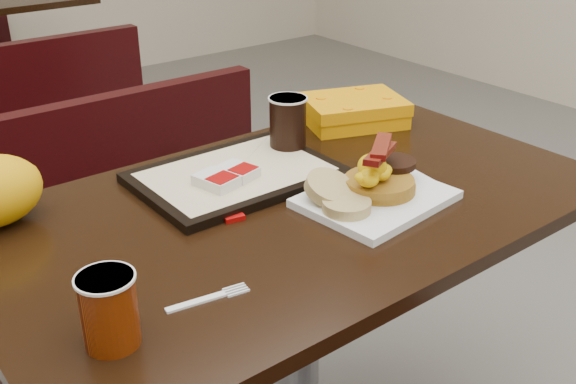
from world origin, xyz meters
TOP-DOWN VIEW (x-y plane):
  - table_near at (0.00, 0.00)m, footprint 1.20×0.70m
  - bench_near_n at (0.00, 0.70)m, footprint 1.00×0.46m
  - bench_far_s at (0.00, 1.90)m, footprint 1.00×0.46m
  - platter at (0.11, -0.10)m, footprint 0.29×0.24m
  - pancake_stack at (0.13, -0.09)m, footprint 0.17×0.17m
  - sausage_patty at (0.19, -0.07)m, footprint 0.10×0.10m
  - scrambled_eggs at (0.11, -0.09)m, footprint 0.10×0.09m
  - bacon_strips at (0.12, -0.10)m, footprint 0.17×0.14m
  - muffin_bottom at (0.03, -0.11)m, footprint 0.10×0.10m
  - muffin_top at (0.03, -0.06)m, footprint 0.11×0.11m
  - coffee_cup_near at (-0.46, -0.18)m, footprint 0.10×0.10m
  - fork at (-0.33, -0.17)m, footprint 0.13×0.04m
  - knife at (0.27, -0.02)m, footprint 0.04×0.19m
  - condiment_ketchup at (-0.14, 0.01)m, footprint 0.04×0.03m
  - tray at (-0.04, 0.15)m, footprint 0.39×0.28m
  - hashbrown_sleeve_left at (-0.11, 0.12)m, footprint 0.08×0.09m
  - hashbrown_sleeve_right at (-0.05, 0.13)m, footprint 0.07×0.09m
  - coffee_cup_far at (0.13, 0.19)m, footprint 0.10×0.10m
  - clamshell at (0.37, 0.25)m, footprint 0.28×0.25m

SIDE VIEW (x-z plane):
  - bench_near_n at x=0.00m, z-range 0.00..0.72m
  - bench_far_s at x=0.00m, z-range 0.00..0.72m
  - table_near at x=0.00m, z-range 0.00..0.75m
  - fork at x=-0.33m, z-range 0.75..0.75m
  - knife at x=0.27m, z-range 0.75..0.75m
  - condiment_ketchup at x=-0.14m, z-range 0.75..0.76m
  - platter at x=0.11m, z-range 0.75..0.77m
  - tray at x=-0.04m, z-range 0.75..0.77m
  - muffin_bottom at x=0.03m, z-range 0.77..0.79m
  - hashbrown_sleeve_right at x=-0.05m, z-range 0.77..0.79m
  - hashbrown_sleeve_left at x=-0.11m, z-range 0.77..0.79m
  - pancake_stack at x=0.13m, z-range 0.77..0.79m
  - clamshell at x=0.37m, z-range 0.75..0.81m
  - muffin_top at x=0.03m, z-range 0.76..0.82m
  - sausage_patty at x=0.19m, z-range 0.79..0.81m
  - coffee_cup_near at x=-0.46m, z-range 0.75..0.86m
  - scrambled_eggs at x=0.11m, z-range 0.79..0.84m
  - coffee_cup_far at x=0.13m, z-range 0.77..0.88m
  - bacon_strips at x=0.12m, z-range 0.85..0.86m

